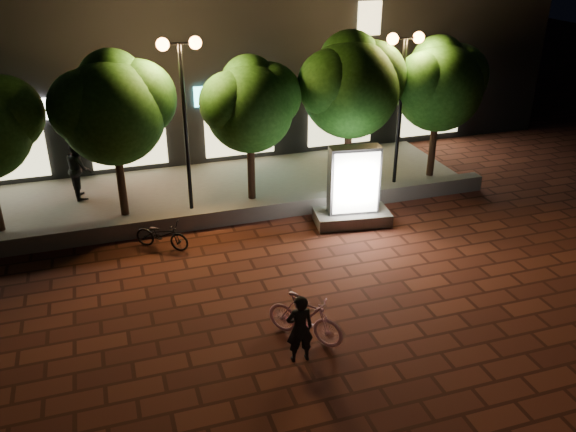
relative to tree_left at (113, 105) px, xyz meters
name	(u,v)px	position (x,y,z in m)	size (l,w,h in m)	color
ground	(289,288)	(3.45, -5.46, -3.44)	(80.00, 80.00, 0.00)	#5B281C
retaining_wall	(248,212)	(3.45, -1.46, -3.19)	(16.00, 0.45, 0.50)	#66635E
sidewalk	(229,188)	(3.45, 1.04, -3.40)	(16.00, 5.00, 0.08)	#66635E
building_block	(187,12)	(3.44, 7.53, 1.55)	(28.00, 8.12, 11.30)	black
tree_left	(113,105)	(0.00, 0.00, 0.00)	(3.60, 3.00, 4.89)	#311C13
tree_mid	(250,102)	(4.00, 0.00, -0.23)	(3.24, 2.70, 4.50)	#311C13
tree_right	(352,82)	(7.30, 0.00, 0.12)	(3.72, 3.10, 5.07)	#311C13
tree_far_right	(440,82)	(10.50, 0.00, -0.08)	(3.48, 2.90, 4.76)	#311C13
street_lamp_left	(182,82)	(1.95, -0.26, 0.58)	(1.26, 0.36, 5.18)	black
street_lamp_right	(403,70)	(8.95, -0.26, 0.45)	(1.26, 0.36, 4.98)	black
ad_kiosk	(353,193)	(6.35, -2.60, -2.48)	(2.33, 1.40, 2.38)	#66635E
scooter_pink	(305,318)	(3.15, -7.48, -2.91)	(0.50, 1.77, 1.07)	#EEA2C5
rider	(300,329)	(2.81, -8.10, -2.68)	(0.56, 0.37, 1.53)	black
scooter_parked	(162,235)	(0.78, -2.46, -3.03)	(0.55, 1.56, 0.82)	black
pedestrian	(79,169)	(-1.25, 1.72, -2.40)	(0.94, 0.73, 1.93)	black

